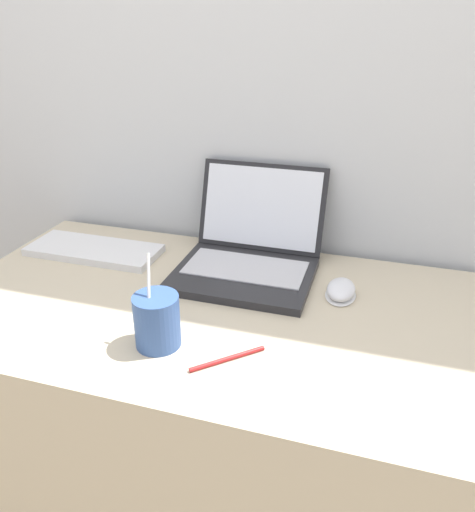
% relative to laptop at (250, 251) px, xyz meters
% --- Properties ---
extents(wall_back, '(7.00, 0.04, 2.50)m').
position_rel_laptop_xyz_m(wall_back, '(-0.04, 0.19, 0.43)').
color(wall_back, silver).
rests_on(wall_back, ground_plane).
extents(desk, '(1.24, 0.69, 0.77)m').
position_rel_laptop_xyz_m(desk, '(-0.04, -0.20, -0.43)').
color(desk, beige).
rests_on(desk, ground_plane).
extents(laptop, '(0.34, 0.35, 0.24)m').
position_rel_laptop_xyz_m(laptop, '(0.00, 0.00, 0.00)').
color(laptop, '#232326').
rests_on(laptop, desk).
extents(drink_cup, '(0.09, 0.09, 0.19)m').
position_rel_laptop_xyz_m(drink_cup, '(-0.08, -0.37, 0.01)').
color(drink_cup, '#33518C').
rests_on(drink_cup, desk).
extents(computer_mouse, '(0.07, 0.11, 0.04)m').
position_rel_laptop_xyz_m(computer_mouse, '(0.24, -0.07, -0.03)').
color(computer_mouse, white).
rests_on(computer_mouse, desk).
extents(external_keyboard, '(0.36, 0.15, 0.02)m').
position_rel_laptop_xyz_m(external_keyboard, '(-0.43, -0.04, -0.04)').
color(external_keyboard, silver).
rests_on(external_keyboard, desk).
extents(pen, '(0.12, 0.11, 0.01)m').
position_rel_laptop_xyz_m(pen, '(0.06, -0.38, -0.05)').
color(pen, '#A51E1E').
rests_on(pen, desk).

